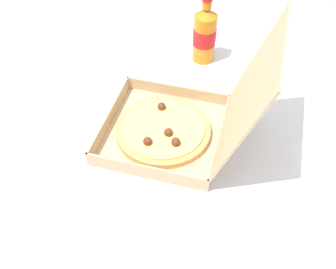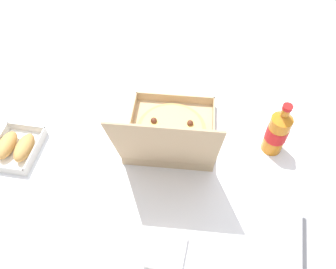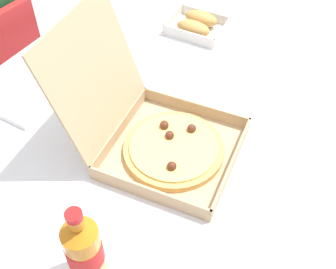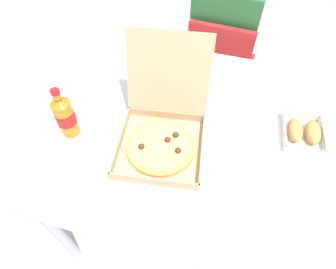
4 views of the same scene
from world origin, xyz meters
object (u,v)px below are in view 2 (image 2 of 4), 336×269
Objects in this scene: pizza_box_open at (170,133)px; bread_side_box at (16,147)px; napkin_pile at (166,252)px; cola_bottle at (277,132)px.

pizza_box_open is 0.55m from bread_side_box.
napkin_pile is at bearing 159.77° from bread_side_box.
bread_side_box is 0.92m from cola_bottle.
pizza_box_open is at bearing -161.13° from bread_side_box.
pizza_box_open is at bearing -77.94° from napkin_pile.
pizza_box_open is 2.28× the size of bread_side_box.
pizza_box_open reaches higher than napkin_pile.
cola_bottle is 2.04× the size of napkin_pile.
napkin_pile is (0.28, 0.46, -0.08)m from cola_bottle.
napkin_pile is at bearing 58.97° from cola_bottle.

